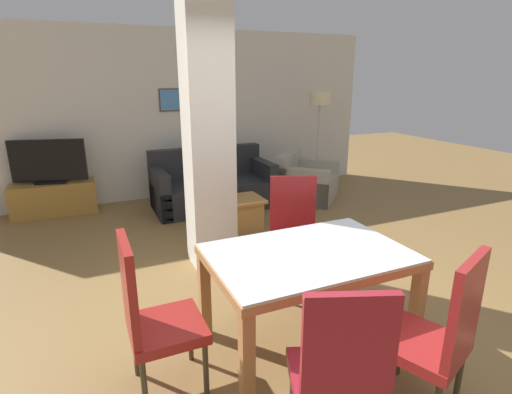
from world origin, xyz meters
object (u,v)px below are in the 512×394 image
dining_chair_far_right (293,231)px  armchair (306,183)px  dining_table (308,273)px  floor_lamp (320,107)px  dining_chair_near_left (340,371)px  sofa (212,188)px  tv_stand (54,199)px  dining_chair_near_right (439,333)px  tv_screen (49,162)px  bottle (230,191)px  coffee_table (235,214)px  dining_chair_head_left (151,314)px

dining_chair_far_right → armchair: 2.91m
dining_table → floor_lamp: floor_lamp is taller
dining_chair_near_left → sofa: 4.49m
dining_table → tv_stand: dining_table is taller
dining_chair_near_right → armchair: 4.44m
dining_chair_near_right → tv_stand: bearing=91.6°
tv_screen → floor_lamp: floor_lamp is taller
dining_table → bottle: dining_table is taller
dining_chair_far_right → bottle: dining_chair_far_right is taller
dining_chair_near_left → sofa: dining_chair_near_left is taller
armchair → tv_screen: size_ratio=1.22×
dining_chair_near_left → armchair: dining_chair_near_left is taller
tv_stand → dining_chair_near_right: bearing=-66.2°
dining_chair_near_left → tv_stand: 5.23m
dining_chair_far_right → armchair: size_ratio=0.87×
armchair → coffee_table: 1.78m
tv_stand → tv_screen: (0.00, 0.00, 0.55)m
armchair → tv_stand: bearing=-57.6°
tv_stand → tv_screen: tv_screen is taller
dining_chair_near_left → tv_screen: (-1.49, 5.01, 0.22)m
dining_chair_far_right → coffee_table: (0.02, 1.61, -0.35)m
coffee_table → dining_table: bearing=-98.6°
bottle → floor_lamp: floor_lamp is taller
armchair → dining_table: bearing=14.2°
floor_lamp → sofa: bearing=-175.8°
tv_stand → floor_lamp: (4.25, -0.44, 1.22)m
bottle → tv_stand: (-2.17, 1.61, -0.29)m
dining_chair_far_right → armchair: (1.60, 2.42, -0.30)m
sofa → coffee_table: sofa is taller
sofa → tv_stand: bearing=-14.6°
dining_table → dining_chair_head_left: 1.12m
dining_chair_far_right → dining_chair_near_left: bearing=90.7°
dining_chair_far_right → sofa: 2.70m
armchair → tv_screen: bearing=-57.6°
sofa → tv_stand: 2.33m
dining_chair_near_left → sofa: size_ratio=0.59×
armchair → coffee_table: (-1.58, -0.81, -0.05)m
dining_chair_near_right → floor_lamp: bearing=43.4°
dining_chair_near_left → floor_lamp: floor_lamp is taller
dining_chair_near_right → dining_chair_head_left: bearing=127.4°
dining_table → coffee_table: (0.37, 2.45, -0.39)m
dining_chair_near_right → sofa: size_ratio=0.59×
bottle → tv_stand: 2.72m
tv_screen → tv_stand: bearing=-0.0°
dining_table → dining_chair_near_right: 0.94m
dining_chair_near_right → armchair: (1.60, 4.13, -0.30)m
armchair → bottle: (-1.62, -0.76, 0.26)m
dining_chair_near_right → bottle: dining_chair_near_right is taller
coffee_table → dining_chair_head_left: bearing=-121.4°
dining_table → tv_stand: bearing=114.1°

